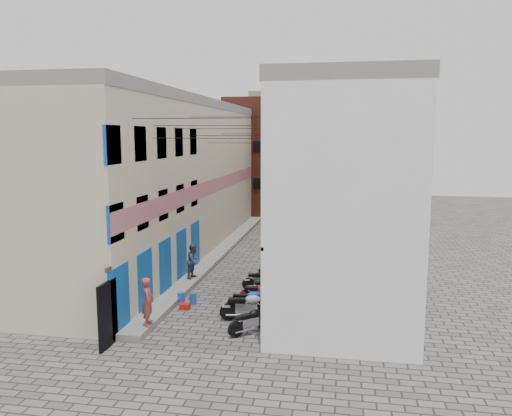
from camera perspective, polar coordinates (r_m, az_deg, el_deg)
The scene contains 21 objects.
ground at distance 17.21m, azimuth -8.01°, elevation -15.45°, with size 90.00×90.00×0.00m, color #4F4C4A.
plinth at distance 29.62m, azimuth -3.99°, elevation -4.96°, with size 0.90×26.00×0.25m, color gray.
building_left at distance 29.73m, azimuth -9.60°, elevation 3.53°, with size 5.10×27.00×9.00m.
building_right at distance 28.05m, azimuth 10.05°, elevation 3.26°, with size 5.94×26.00×9.00m.
building_far_brick_left at distance 43.56m, azimuth 0.83°, elevation 5.79°, with size 6.00×6.00×10.00m, color brown.
building_far_brick_right at distance 45.09m, azimuth 7.54°, elevation 4.53°, with size 5.00×6.00×8.00m, color brown.
building_far_concrete at distance 49.23m, azimuth 4.28°, elevation 6.63°, with size 8.00×5.00×11.00m, color gray.
far_shopfront at distance 40.86m, azimuth 2.95°, elevation 0.26°, with size 2.00×0.30×2.40m, color black.
overhead_wires at distance 23.14m, azimuth -2.44°, elevation 8.82°, with size 5.80×13.02×1.32m.
motorcycle_a at distance 17.90m, azimuth -0.60°, elevation -12.62°, with size 0.57×1.79×1.04m, color black, non-canonical shape.
motorcycle_b at distance 19.08m, azimuth -1.04°, elevation -11.01°, with size 0.65×2.07×1.20m, color #9A999E, non-canonical shape.
motorcycle_c at distance 19.87m, azimuth -0.84°, elevation -10.45°, with size 0.57×1.80×1.04m, color #0E35D5, non-canonical shape.
motorcycle_d at distance 20.87m, azimuth 0.31°, elevation -9.61°, with size 0.53×1.69×0.98m, color #AB0C1A, non-canonical shape.
motorcycle_e at distance 21.71m, azimuth 1.42°, elevation -8.82°, with size 0.56×1.79×1.04m, color black, non-canonical shape.
motorcycle_f at distance 22.73m, azimuth 0.66°, elevation -8.03°, with size 0.56×1.79×1.04m, color #AEAFB3, non-canonical shape.
motorcycle_g at distance 23.57m, azimuth 1.72°, elevation -7.49°, with size 0.54×1.71×0.99m, color black, non-canonical shape.
person_a at distance 18.25m, azimuth -12.26°, elevation -10.39°, with size 0.63×0.42×1.74m, color #9E3F39.
person_b at distance 23.74m, azimuth -7.13°, elevation -6.01°, with size 0.79×0.62×1.63m, color #393F56.
water_jug_near at distance 21.24m, azimuth -8.57°, elevation -10.11°, with size 0.30×0.30×0.47m, color blue.
water_jug_far at distance 21.11m, azimuth -7.22°, elevation -10.21°, with size 0.30×0.30×0.47m, color #244CB4.
red_crate at distance 20.55m, azimuth -8.13°, elevation -11.07°, with size 0.39×0.29×0.24m, color #B41D0C.
Camera 1 is at (5.01, -14.95, 6.91)m, focal length 35.00 mm.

